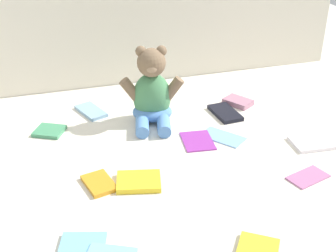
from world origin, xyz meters
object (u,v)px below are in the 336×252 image
object	(u,v)px
book_case_0	(99,183)
book_case_4	(49,131)
teddy_bear	(152,94)
book_case_2	(223,136)
book_case_5	(198,140)
book_case_9	(238,102)
book_case_7	(83,244)
book_case_12	(313,142)
book_case_6	(257,252)
book_case_1	(225,113)
book_case_10	(308,176)
book_case_3	(91,111)
book_case_8	(139,182)

from	to	relation	value
book_case_0	book_case_4	distance (m)	0.36
teddy_bear	book_case_2	size ratio (longest dim) A/B	1.91
book_case_2	book_case_0	bearing A→B (deg)	160.90
book_case_5	book_case_9	xyz separation A→B (m)	(0.24, 0.22, 0.01)
book_case_7	book_case_12	size ratio (longest dim) A/B	0.77
book_case_5	book_case_9	world-z (taller)	book_case_9
teddy_bear	book_case_6	xyz separation A→B (m)	(0.06, -0.70, -0.09)
book_case_2	book_case_6	distance (m)	0.53
book_case_1	book_case_2	world-z (taller)	book_case_1
book_case_7	book_case_10	world-z (taller)	same
book_case_2	book_case_10	distance (m)	0.32
teddy_bear	book_case_5	distance (m)	0.23
book_case_10	book_case_2	bearing A→B (deg)	-169.59
book_case_3	book_case_7	size ratio (longest dim) A/B	1.28
book_case_12	book_case_1	bearing A→B (deg)	-141.06
book_case_8	book_case_0	bearing A→B (deg)	89.59
book_case_6	book_case_10	distance (m)	0.36
book_case_3	book_case_7	bearing A→B (deg)	59.65
book_case_2	book_case_8	size ratio (longest dim) A/B	1.15
book_case_1	book_case_4	size ratio (longest dim) A/B	1.52
teddy_bear	book_case_3	size ratio (longest dim) A/B	1.99
book_case_6	book_case_7	size ratio (longest dim) A/B	1.03
book_case_0	book_case_8	world-z (taller)	book_case_8
book_case_5	book_case_4	bearing A→B (deg)	-17.09
book_case_5	book_case_2	bearing A→B (deg)	-172.91
book_case_4	book_case_9	bearing A→B (deg)	119.58
book_case_2	book_case_12	xyz separation A→B (m)	(0.26, -0.12, 0.00)
book_case_3	book_case_10	xyz separation A→B (m)	(0.53, -0.59, -0.00)
teddy_bear	book_case_7	bearing A→B (deg)	-106.07
book_case_2	book_case_9	bearing A→B (deg)	16.83
book_case_4	book_case_6	bearing A→B (deg)	57.78
teddy_bear	book_case_8	size ratio (longest dim) A/B	2.20
teddy_bear	book_case_10	distance (m)	0.58
book_case_2	book_case_3	bearing A→B (deg)	103.53
book_case_2	book_case_4	size ratio (longest dim) A/B	1.52
book_case_10	book_case_0	bearing A→B (deg)	-119.72
book_case_6	book_case_10	size ratio (longest dim) A/B	0.92
book_case_9	book_case_6	bearing A→B (deg)	-143.77
book_case_5	book_case_9	bearing A→B (deg)	-131.21
teddy_bear	book_case_2	world-z (taller)	teddy_bear
book_case_0	book_case_9	world-z (taller)	book_case_9
book_case_0	book_case_8	size ratio (longest dim) A/B	0.89
book_case_3	book_case_4	distance (m)	0.19
book_case_3	book_case_10	size ratio (longest dim) A/B	1.14
book_case_2	book_case_5	xyz separation A→B (m)	(-0.09, -0.00, 0.00)
book_case_0	book_case_6	xyz separation A→B (m)	(0.30, -0.37, -0.00)
book_case_3	book_case_9	size ratio (longest dim) A/B	1.34
book_case_1	teddy_bear	bearing A→B (deg)	167.97
book_case_0	book_case_1	bearing A→B (deg)	-162.55
book_case_6	teddy_bear	bearing A→B (deg)	129.38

